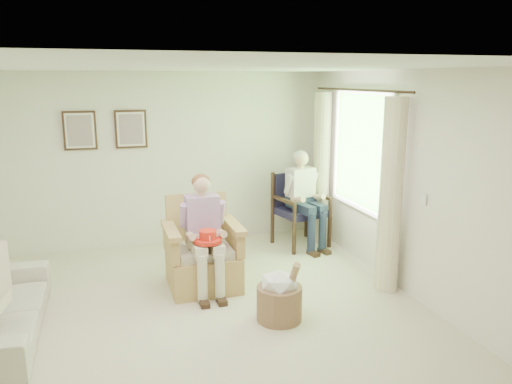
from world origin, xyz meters
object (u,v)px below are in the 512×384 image
wood_armchair (299,206)px  red_hat (208,238)px  hatbox (280,295)px  wicker_armchair (202,259)px  person_wicker (204,225)px  person_dark (303,192)px

wood_armchair → red_hat: 2.31m
hatbox → wicker_armchair: bearing=118.2°
wood_armchair → person_wicker: size_ratio=0.78×
hatbox → person_wicker: bearing=121.7°
wood_armchair → hatbox: size_ratio=1.54×
red_hat → person_wicker: bearing=90.4°
wicker_armchair → hatbox: (0.60, -1.12, -0.07)m
person_wicker → hatbox: bearing=-58.7°
wicker_armchair → hatbox: 1.27m
person_dark → hatbox: size_ratio=2.03×
wood_armchair → hatbox: 2.58m
wicker_armchair → person_dark: bearing=29.8°
wood_armchair → person_dark: (0.00, -0.18, 0.26)m
wicker_armchair → hatbox: wicker_armchair is taller
wood_armchair → red_hat: size_ratio=3.34×
wood_armchair → person_dark: person_dark is taller
person_wicker → wicker_armchair: bearing=89.7°
wood_armchair → red_hat: wood_armchair is taller
wicker_armchair → red_hat: size_ratio=3.40×
person_wicker → red_hat: person_wicker is taller
wicker_armchair → person_dark: size_ratio=0.77×
red_hat → hatbox: 1.08m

